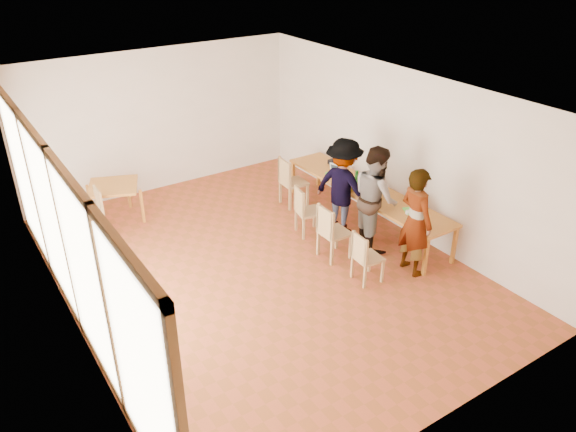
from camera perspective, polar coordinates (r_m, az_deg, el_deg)
name	(u,v)px	position (r m, az deg, el deg)	size (l,w,h in m)	color
ground	(259,267)	(9.59, -2.96, -5.23)	(8.00, 8.00, 0.00)	#AB4B29
wall_back	(160,121)	(12.26, -12.89, 9.42)	(6.00, 0.10, 3.00)	silver
wall_front	(451,321)	(6.23, 16.22, -10.19)	(6.00, 0.10, 3.00)	silver
wall_right	(397,150)	(10.57, 11.03, 6.65)	(0.10, 8.00, 3.00)	silver
window_wall	(64,239)	(7.97, -21.83, -2.21)	(0.10, 8.00, 3.00)	white
ceiling	(254,92)	(8.34, -3.47, 12.44)	(6.00, 8.00, 0.04)	white
communal_table	(365,191)	(10.71, 7.87, 2.56)	(0.80, 4.00, 0.75)	orange
side_table	(113,189)	(11.27, -17.32, 2.64)	(0.90, 0.90, 0.75)	orange
chair_near	(364,253)	(9.03, 7.71, -3.74)	(0.44, 0.44, 0.47)	tan
chair_mid	(330,227)	(9.54, 4.29, -1.15)	(0.47, 0.47, 0.53)	tan
chair_far	(304,207)	(10.30, 1.67, 0.97)	(0.52, 0.52, 0.50)	tan
chair_empty	(289,177)	(11.36, 0.12, 3.95)	(0.51, 0.51, 0.55)	tan
chair_spare	(94,209)	(10.78, -19.07, 0.69)	(0.46, 0.46, 0.51)	tan
person_near	(415,222)	(9.27, 12.82, -0.56)	(0.68, 0.44, 1.85)	gray
person_mid	(375,198)	(9.91, 8.87, 1.86)	(0.92, 0.72, 1.89)	gray
person_far	(343,187)	(10.30, 5.64, 2.97)	(1.19, 0.68, 1.84)	gray
laptop_near	(413,208)	(9.95, 12.63, 0.76)	(0.31, 0.33, 0.23)	#5DDA43
laptop_mid	(367,187)	(10.66, 8.05, 2.98)	(0.24, 0.25, 0.18)	#5DDA43
laptop_far	(334,171)	(11.25, 4.68, 4.58)	(0.28, 0.29, 0.21)	#5DDA43
yellow_mug	(352,188)	(10.55, 6.56, 2.82)	(0.13, 0.13, 0.10)	gold
green_bottle	(356,177)	(10.80, 6.97, 3.92)	(0.07, 0.07, 0.28)	#1C6523
clear_glass	(380,195)	(10.38, 9.31, 2.15)	(0.07, 0.07, 0.09)	silver
condiment_cup	(408,212)	(9.87, 12.07, 0.37)	(0.08, 0.08, 0.06)	white
pink_phone	(416,222)	(9.62, 12.84, -0.60)	(0.05, 0.10, 0.01)	#D63A76
black_pouch	(334,163)	(11.68, 4.73, 5.41)	(0.16, 0.26, 0.09)	black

